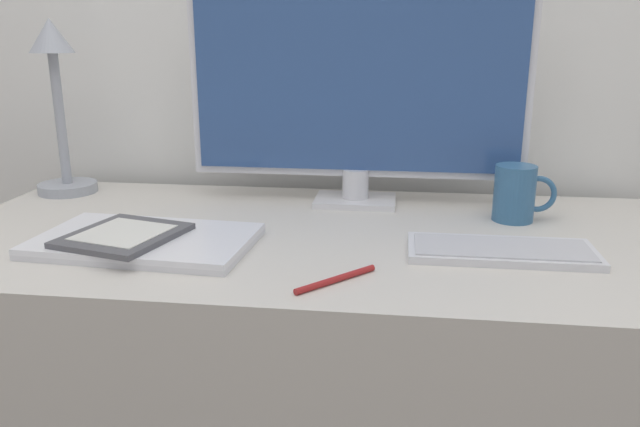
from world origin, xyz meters
TOP-DOWN VIEW (x-y plane):
  - desk at (0.00, 0.20)m, footprint 1.29×0.61m
  - monitor at (0.05, 0.40)m, footprint 0.65×0.11m
  - keyboard at (0.29, 0.13)m, footprint 0.28×0.12m
  - laptop at (-0.26, 0.10)m, footprint 0.35×0.22m
  - ereader at (-0.29, 0.08)m, footprint 0.19×0.20m
  - desk_lamp at (-0.56, 0.41)m, footprint 0.12×0.12m
  - coffee_mug at (0.34, 0.32)m, footprint 0.11×0.07m
  - pen at (0.06, -0.01)m, footprint 0.10×0.11m

SIDE VIEW (x-z plane):
  - desk at x=0.00m, z-range 0.00..0.71m
  - pen at x=0.06m, z-range 0.71..0.72m
  - keyboard at x=0.29m, z-range 0.71..0.72m
  - laptop at x=-0.26m, z-range 0.71..0.73m
  - ereader at x=-0.29m, z-range 0.73..0.74m
  - coffee_mug at x=0.34m, z-range 0.71..0.81m
  - desk_lamp at x=-0.56m, z-range 0.73..1.09m
  - monitor at x=0.05m, z-range 0.72..1.18m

